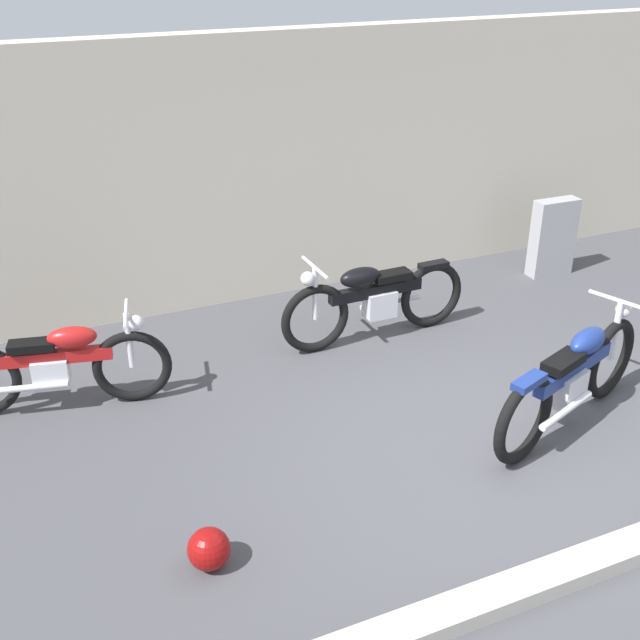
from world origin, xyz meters
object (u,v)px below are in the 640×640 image
Objects in this scene: stone_marker at (553,237)px; helmet at (209,549)px; motorcycle_red at (58,366)px; motorcycle_blue at (573,378)px; motorcycle_black at (374,299)px.

helmet is (-5.19, -3.04, -0.32)m from stone_marker.
motorcycle_red is (-0.62, 2.37, 0.28)m from helmet.
motorcycle_blue reaches higher than motorcycle_black.
motorcycle_black is (-2.72, -0.62, -0.02)m from stone_marker.
motorcycle_blue is (-1.94, -2.67, -0.01)m from stone_marker.
stone_marker is at bearing 33.80° from motorcycle_blue.
helmet is at bearing 43.78° from motorcycle_black.
motorcycle_black reaches higher than helmet.
motorcycle_black is at bearing 90.73° from motorcycle_blue.
motorcycle_blue reaches higher than helmet.
stone_marker is 0.46× the size of motorcycle_blue.
helmet is 0.15× the size of motorcycle_red.
stone_marker is 3.24× the size of helmet.
stone_marker is at bearing -167.84° from motorcycle_black.
motorcycle_blue is 1.05× the size of motorcycle_red.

